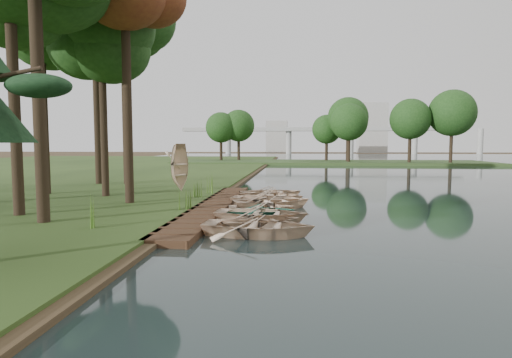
# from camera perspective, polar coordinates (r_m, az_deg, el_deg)

# --- Properties ---
(ground) EXTENTS (300.00, 300.00, 0.00)m
(ground) POSITION_cam_1_polar(r_m,az_deg,el_deg) (20.99, -1.41, -4.25)
(ground) COLOR #3D2F1D
(boardwalk) EXTENTS (1.60, 16.00, 0.30)m
(boardwalk) POSITION_cam_1_polar(r_m,az_deg,el_deg) (21.21, -5.72, -3.77)
(boardwalk) COLOR #3A2416
(boardwalk) RESTS_ON ground
(peninsula) EXTENTS (50.00, 14.00, 0.45)m
(peninsula) POSITION_cam_1_polar(r_m,az_deg,el_deg) (70.87, 9.86, 2.18)
(peninsula) COLOR #304820
(peninsula) RESTS_ON ground
(far_trees) EXTENTS (45.60, 5.60, 8.80)m
(far_trees) POSITION_cam_1_polar(r_m,az_deg,el_deg) (70.69, 7.22, 7.23)
(far_trees) COLOR black
(far_trees) RESTS_ON peninsula
(bridge) EXTENTS (95.90, 4.00, 8.60)m
(bridge) POSITION_cam_1_polar(r_m,az_deg,el_deg) (140.98, 9.43, 6.20)
(bridge) COLOR #A5A5A0
(bridge) RESTS_ON ground
(building_a) EXTENTS (10.00, 8.00, 18.00)m
(building_a) POSITION_cam_1_polar(r_m,az_deg,el_deg) (163.03, 15.20, 6.56)
(building_a) COLOR #A5A5A0
(building_a) RESTS_ON ground
(building_b) EXTENTS (8.00, 8.00, 12.00)m
(building_b) POSITION_cam_1_polar(r_m,az_deg,el_deg) (165.78, 2.81, 5.65)
(building_b) COLOR #A5A5A0
(building_b) RESTS_ON ground
(rowboat_0) EXTENTS (4.20, 3.19, 0.82)m
(rowboat_0) POSITION_cam_1_polar(r_m,az_deg,el_deg) (15.03, 0.34, -6.06)
(rowboat_0) COLOR beige
(rowboat_0) RESTS_ON water
(rowboat_1) EXTENTS (3.74, 3.20, 0.65)m
(rowboat_1) POSITION_cam_1_polar(r_m,az_deg,el_deg) (16.49, 0.67, -5.39)
(rowboat_1) COLOR beige
(rowboat_1) RESTS_ON water
(rowboat_2) EXTENTS (4.09, 3.09, 0.80)m
(rowboat_2) POSITION_cam_1_polar(r_m,az_deg,el_deg) (17.72, 0.69, -4.44)
(rowboat_2) COLOR beige
(rowboat_2) RESTS_ON water
(rowboat_3) EXTENTS (3.41, 2.69, 0.64)m
(rowboat_3) POSITION_cam_1_polar(r_m,az_deg,el_deg) (18.87, 0.62, -4.13)
(rowboat_3) COLOR teal
(rowboat_3) RESTS_ON water
(rowboat_4) EXTENTS (3.40, 2.66, 0.64)m
(rowboat_4) POSITION_cam_1_polar(r_m,az_deg,el_deg) (19.96, 0.72, -3.64)
(rowboat_4) COLOR beige
(rowboat_4) RESTS_ON water
(rowboat_5) EXTENTS (4.73, 4.09, 0.82)m
(rowboat_5) POSITION_cam_1_polar(r_m,az_deg,el_deg) (21.35, 2.23, -2.85)
(rowboat_5) COLOR beige
(rowboat_5) RESTS_ON water
(rowboat_6) EXTENTS (4.11, 3.15, 0.79)m
(rowboat_6) POSITION_cam_1_polar(r_m,az_deg,el_deg) (22.48, 1.52, -2.50)
(rowboat_6) COLOR beige
(rowboat_6) RESTS_ON water
(rowboat_7) EXTENTS (4.38, 3.73, 0.77)m
(rowboat_7) POSITION_cam_1_polar(r_m,az_deg,el_deg) (24.03, 2.10, -2.07)
(rowboat_7) COLOR beige
(rowboat_7) RESTS_ON water
(rowboat_8) EXTENTS (4.33, 3.61, 0.77)m
(rowboat_8) POSITION_cam_1_polar(r_m,az_deg,el_deg) (25.50, 2.06, -1.67)
(rowboat_8) COLOR beige
(rowboat_8) RESTS_ON water
(rowboat_9) EXTENTS (3.00, 2.16, 0.62)m
(rowboat_9) POSITION_cam_1_polar(r_m,az_deg,el_deg) (26.50, 2.17, -1.59)
(rowboat_9) COLOR beige
(rowboat_9) RESTS_ON water
(stored_rowboat) EXTENTS (3.62, 3.24, 0.62)m
(stored_rowboat) POSITION_cam_1_polar(r_m,az_deg,el_deg) (27.24, -10.06, -0.96)
(stored_rowboat) COLOR beige
(stored_rowboat) RESTS_ON bank
(tree_3) EXTENTS (4.96, 4.96, 11.70)m
(tree_3) POSITION_cam_1_polar(r_m,az_deg,el_deg) (28.98, -26.78, 17.26)
(tree_3) COLOR black
(tree_3) RESTS_ON bank
(tree_4) EXTENTS (4.86, 4.86, 10.40)m
(tree_4) POSITION_cam_1_polar(r_m,az_deg,el_deg) (26.27, -19.89, 16.10)
(tree_4) COLOR black
(tree_4) RESTS_ON bank
(tree_5) EXTENTS (4.86, 4.86, 14.97)m
(tree_5) POSITION_cam_1_polar(r_m,az_deg,el_deg) (35.28, -20.79, 20.42)
(tree_5) COLOR black
(tree_5) RESTS_ON bank
(tree_6) EXTENTS (5.10, 5.10, 12.87)m
(tree_6) POSITION_cam_1_polar(r_m,az_deg,el_deg) (34.14, -17.27, 17.43)
(tree_6) COLOR black
(tree_6) RESTS_ON bank
(reeds_0) EXTENTS (0.60, 0.60, 1.10)m
(reeds_0) POSITION_cam_1_polar(r_m,az_deg,el_deg) (16.14, -20.67, -4.21)
(reeds_0) COLOR #3F661E
(reeds_0) RESTS_ON bank
(reeds_1) EXTENTS (0.60, 0.60, 0.89)m
(reeds_1) POSITION_cam_1_polar(r_m,az_deg,el_deg) (19.68, -9.56, -2.72)
(reeds_1) COLOR #3F661E
(reeds_1) RESTS_ON bank
(reeds_2) EXTENTS (0.60, 0.60, 1.04)m
(reeds_2) POSITION_cam_1_polar(r_m,az_deg,el_deg) (24.01, -7.81, -1.18)
(reeds_2) COLOR #3F661E
(reeds_2) RESTS_ON bank
(reeds_3) EXTENTS (0.60, 0.60, 1.15)m
(reeds_3) POSITION_cam_1_polar(r_m,az_deg,el_deg) (25.80, -5.95, -0.64)
(reeds_3) COLOR #3F661E
(reeds_3) RESTS_ON bank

